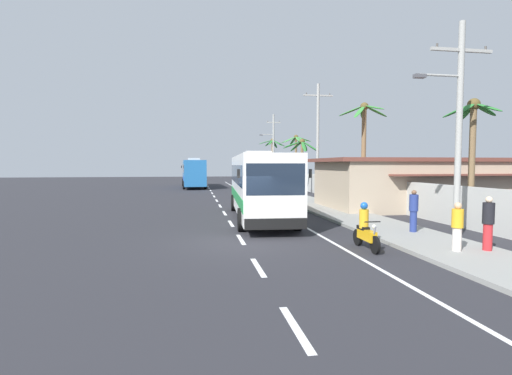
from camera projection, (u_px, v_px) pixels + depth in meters
The scene contains 19 objects.
ground_plane at pixel (242, 242), 14.44m from camera, with size 160.00×160.00×0.00m, color #28282D.
sidewalk_kerb at pixel (324, 207), 25.38m from camera, with size 3.20×90.00×0.14m, color gray.
lane_markings at pixel (245, 202), 29.46m from camera, with size 3.52×71.49×0.01m.
boundary_wall at pixel (353, 190), 29.88m from camera, with size 0.24×60.00×1.95m, color #B2B2AD.
coach_bus_foreground at pixel (259, 183), 20.72m from camera, with size 3.49×11.70×3.71m.
coach_bus_far_lane at pixel (193, 172), 48.61m from camera, with size 3.33×11.38×3.76m.
motorcycle_beside_bus at pixel (365, 230), 13.16m from camera, with size 0.56×1.96×1.64m.
pedestrian_near_kerb at pixel (457, 226), 12.26m from camera, with size 0.36×0.36×1.60m.
pedestrian_midwalk at pixel (414, 210), 15.76m from camera, with size 0.36×0.36×1.76m.
pedestrian_far_walk at pixel (488, 222), 12.34m from camera, with size 0.36×0.36×1.78m.
utility_pole_nearest at pixel (458, 123), 14.65m from camera, with size 3.25×0.24×8.45m.
utility_pole_mid at pixel (318, 139), 32.35m from camera, with size 2.59×0.24×9.83m.
utility_pole_far at pixel (273, 149), 50.01m from camera, with size 2.82×0.24×9.59m.
palm_nearest at pixel (364, 136), 26.62m from camera, with size 3.39×3.62×7.33m.
palm_second at pixel (302, 152), 37.99m from camera, with size 3.97×3.84×5.55m.
palm_third at pixel (273, 153), 53.91m from camera, with size 3.92×3.70×6.69m.
palm_fourth at pixel (296, 148), 47.19m from camera, with size 3.93×3.93×6.69m.
palm_farthest at pixel (472, 137), 17.40m from camera, with size 2.61×2.58×6.00m.
roadside_building at pixel (440, 183), 25.84m from camera, with size 16.85×7.27×3.38m.
Camera 1 is at (-1.78, -14.19, 2.95)m, focal length 26.46 mm.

